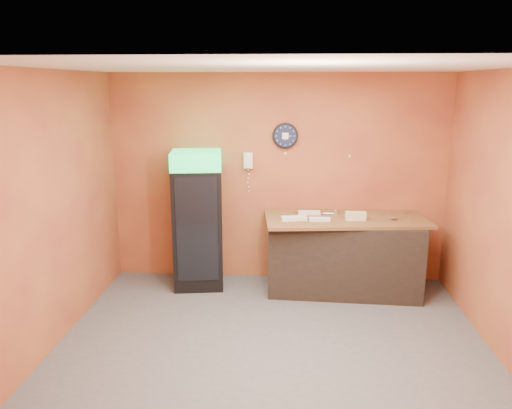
{
  "coord_description": "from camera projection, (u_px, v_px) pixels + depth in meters",
  "views": [
    {
      "loc": [
        0.14,
        -4.63,
        2.66
      ],
      "look_at": [
        -0.2,
        0.6,
        1.38
      ],
      "focal_mm": 35.0,
      "sensor_mm": 36.0,
      "label": 1
    }
  ],
  "objects": [
    {
      "name": "floor",
      "position": [
        272.0,
        349.0,
        5.13
      ],
      "size": [
        4.5,
        4.5,
        0.0
      ],
      "primitive_type": "plane",
      "color": "#47474C",
      "rests_on": "ground"
    },
    {
      "name": "back_wall",
      "position": [
        278.0,
        179.0,
        6.74
      ],
      "size": [
        4.5,
        0.02,
        2.8
      ],
      "primitive_type": "cube",
      "color": "#B56833",
      "rests_on": "floor"
    },
    {
      "name": "left_wall",
      "position": [
        46.0,
        214.0,
        4.94
      ],
      "size": [
        0.02,
        4.0,
        2.8
      ],
      "primitive_type": "cube",
      "color": "#B56833",
      "rests_on": "floor"
    },
    {
      "name": "ceiling",
      "position": [
        274.0,
        67.0,
        4.47
      ],
      "size": [
        4.5,
        4.0,
        0.02
      ],
      "primitive_type": "cube",
      "color": "white",
      "rests_on": "back_wall"
    },
    {
      "name": "beverage_cooler",
      "position": [
        197.0,
        222.0,
        6.54
      ],
      "size": [
        0.72,
        0.72,
        1.81
      ],
      "rotation": [
        0.0,
        0.0,
        0.14
      ],
      "color": "black",
      "rests_on": "floor"
    },
    {
      "name": "prep_counter",
      "position": [
        344.0,
        255.0,
        6.49
      ],
      "size": [
        1.95,
        0.94,
        0.95
      ],
      "primitive_type": "cube",
      "rotation": [
        0.0,
        0.0,
        -0.05
      ],
      "color": "black",
      "rests_on": "floor"
    },
    {
      "name": "wall_clock",
      "position": [
        285.0,
        136.0,
        6.56
      ],
      "size": [
        0.34,
        0.06,
        0.34
      ],
      "color": "black",
      "rests_on": "back_wall"
    },
    {
      "name": "wall_phone",
      "position": [
        248.0,
        160.0,
        6.65
      ],
      "size": [
        0.12,
        0.1,
        0.21
      ],
      "color": "white",
      "rests_on": "back_wall"
    },
    {
      "name": "butcher_paper",
      "position": [
        345.0,
        219.0,
        6.37
      ],
      "size": [
        2.12,
        1.12,
        0.04
      ],
      "primitive_type": "cube",
      "rotation": [
        0.0,
        0.0,
        0.1
      ],
      "color": "brown",
      "rests_on": "prep_counter"
    },
    {
      "name": "sub_roll_stack",
      "position": [
        356.0,
        216.0,
        6.21
      ],
      "size": [
        0.26,
        0.1,
        0.11
      ],
      "rotation": [
        0.0,
        0.0,
        0.05
      ],
      "color": "beige",
      "rests_on": "butcher_paper"
    },
    {
      "name": "wrapped_sandwich_left",
      "position": [
        294.0,
        218.0,
        6.22
      ],
      "size": [
        0.33,
        0.18,
        0.04
      ],
      "primitive_type": "cube",
      "rotation": [
        0.0,
        0.0,
        0.2
      ],
      "color": "silver",
      "rests_on": "butcher_paper"
    },
    {
      "name": "wrapped_sandwich_mid",
      "position": [
        320.0,
        219.0,
        6.2
      ],
      "size": [
        0.27,
        0.11,
        0.04
      ],
      "primitive_type": "cube",
      "rotation": [
        0.0,
        0.0,
        0.04
      ],
      "color": "silver",
      "rests_on": "butcher_paper"
    },
    {
      "name": "wrapped_sandwich_right",
      "position": [
        309.0,
        213.0,
        6.51
      ],
      "size": [
        0.29,
        0.12,
        0.04
      ],
      "primitive_type": "cube",
      "rotation": [
        0.0,
        0.0,
        0.02
      ],
      "color": "silver",
      "rests_on": "butcher_paper"
    },
    {
      "name": "kitchen_tool",
      "position": [
        336.0,
        212.0,
        6.49
      ],
      "size": [
        0.07,
        0.07,
        0.07
      ],
      "primitive_type": "cylinder",
      "color": "silver",
      "rests_on": "butcher_paper"
    }
  ]
}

